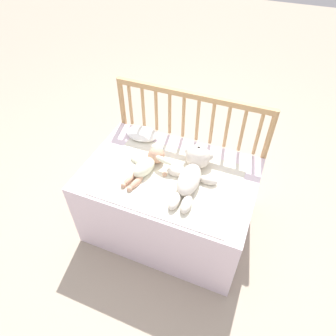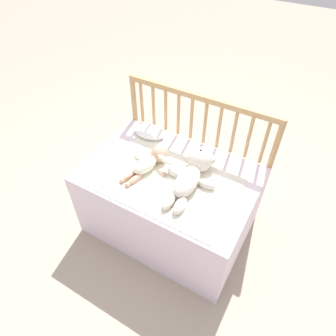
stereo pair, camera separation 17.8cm
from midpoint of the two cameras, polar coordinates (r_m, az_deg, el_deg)
ground_plane at (r=2.26m, az=-2.15°, el=-10.92°), size 12.00×12.00×0.00m
crib_mattress at (r=2.04m, az=-2.35°, el=-6.55°), size 1.06×0.71×0.54m
crib_rail at (r=2.05m, az=1.69°, el=7.50°), size 1.06×0.04×0.90m
blanket at (r=1.79m, az=-2.43°, el=-2.39°), size 0.82×0.57×0.01m
teddy_bear at (r=1.77m, az=1.90°, el=-0.52°), size 0.32×0.48×0.16m
baby at (r=1.84m, az=-6.66°, el=0.62°), size 0.30×0.36×0.11m
small_pillow at (r=2.10m, az=-7.43°, el=6.38°), size 0.23×0.16×0.06m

